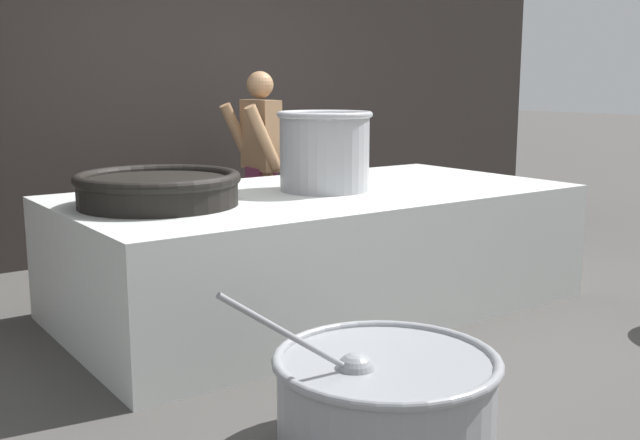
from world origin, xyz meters
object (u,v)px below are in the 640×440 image
(stock_pot, at_px, (324,149))
(cook, at_px, (260,160))
(giant_wok_near, at_px, (158,187))
(prep_bowl_vegetables, at_px, (386,398))

(stock_pot, distance_m, cook, 1.38)
(giant_wok_near, xyz_separation_m, stock_pot, (1.14, -0.05, 0.16))
(giant_wok_near, relative_size, cook, 0.60)
(stock_pot, distance_m, prep_bowl_vegetables, 2.20)
(giant_wok_near, bearing_deg, cook, 41.56)
(giant_wok_near, distance_m, stock_pot, 1.15)
(giant_wok_near, relative_size, prep_bowl_vegetables, 0.79)
(stock_pot, bearing_deg, prep_bowl_vegetables, -118.84)
(giant_wok_near, distance_m, prep_bowl_vegetables, 1.96)
(cook, bearing_deg, stock_pot, 81.13)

